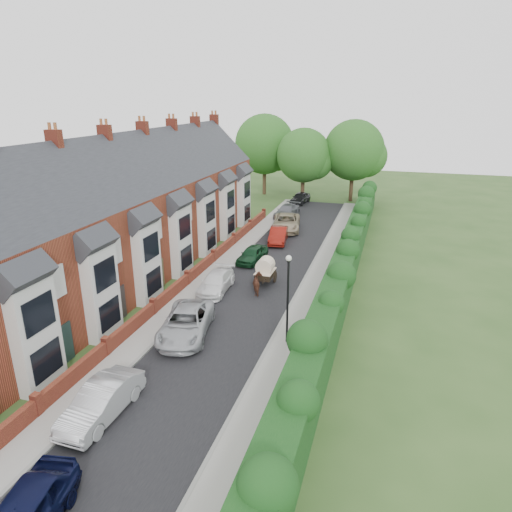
{
  "coord_description": "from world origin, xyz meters",
  "views": [
    {
      "loc": [
        8.23,
        -17.74,
        12.9
      ],
      "look_at": [
        -0.65,
        11.5,
        2.2
      ],
      "focal_mm": 32.0,
      "sensor_mm": 36.0,
      "label": 1
    }
  ],
  "objects_px": {
    "car_silver_a": "(101,401)",
    "car_beige": "(286,223)",
    "lamppost": "(288,289)",
    "horse": "(258,284)",
    "car_silver_b": "(186,323)",
    "car_grey": "(287,211)",
    "car_red": "(278,235)",
    "car_white": "(216,282)",
    "car_green": "(252,254)",
    "car_black": "(300,198)",
    "horse_cart": "(265,269)"
  },
  "relations": [
    {
      "from": "car_green",
      "to": "car_silver_b",
      "type": "bearing_deg",
      "value": -82.72
    },
    {
      "from": "lamppost",
      "to": "car_grey",
      "type": "xyz_separation_m",
      "value": [
        -6.4,
        27.29,
        -2.6
      ]
    },
    {
      "from": "car_grey",
      "to": "horse",
      "type": "bearing_deg",
      "value": -75.78
    },
    {
      "from": "lamppost",
      "to": "horse",
      "type": "xyz_separation_m",
      "value": [
        -3.44,
        6.02,
        -2.6
      ]
    },
    {
      "from": "car_silver_b",
      "to": "horse",
      "type": "relative_size",
      "value": 3.34
    },
    {
      "from": "car_grey",
      "to": "horse",
      "type": "height_order",
      "value": "same"
    },
    {
      "from": "car_silver_a",
      "to": "car_green",
      "type": "xyz_separation_m",
      "value": [
        0.38,
        20.21,
        -0.08
      ]
    },
    {
      "from": "car_grey",
      "to": "car_silver_b",
      "type": "bearing_deg",
      "value": -82.28
    },
    {
      "from": "car_red",
      "to": "car_green",
      "type": "bearing_deg",
      "value": -105.57
    },
    {
      "from": "car_white",
      "to": "car_red",
      "type": "xyz_separation_m",
      "value": [
        1.4,
        12.19,
        0.06
      ]
    },
    {
      "from": "car_green",
      "to": "horse",
      "type": "relative_size",
      "value": 2.35
    },
    {
      "from": "lamppost",
      "to": "car_white",
      "type": "bearing_deg",
      "value": 138.78
    },
    {
      "from": "car_white",
      "to": "car_black",
      "type": "relative_size",
      "value": 1.07
    },
    {
      "from": "car_green",
      "to": "horse_cart",
      "type": "height_order",
      "value": "horse_cart"
    },
    {
      "from": "car_silver_a",
      "to": "horse_cart",
      "type": "distance_m",
      "value": 16.23
    },
    {
      "from": "car_beige",
      "to": "car_black",
      "type": "xyz_separation_m",
      "value": [
        -1.14,
        12.52,
        -0.09
      ]
    },
    {
      "from": "car_silver_a",
      "to": "car_beige",
      "type": "height_order",
      "value": "car_beige"
    },
    {
      "from": "lamppost",
      "to": "car_red",
      "type": "bearing_deg",
      "value": 105.69
    },
    {
      "from": "horse_cart",
      "to": "car_black",
      "type": "bearing_deg",
      "value": 96.31
    },
    {
      "from": "car_green",
      "to": "car_black",
      "type": "height_order",
      "value": "car_black"
    },
    {
      "from": "car_white",
      "to": "car_grey",
      "type": "height_order",
      "value": "car_grey"
    },
    {
      "from": "car_white",
      "to": "car_red",
      "type": "height_order",
      "value": "car_red"
    },
    {
      "from": "car_beige",
      "to": "car_green",
      "type": "bearing_deg",
      "value": -103.05
    },
    {
      "from": "lamppost",
      "to": "horse",
      "type": "relative_size",
      "value": 3.14
    },
    {
      "from": "car_green",
      "to": "car_beige",
      "type": "xyz_separation_m",
      "value": [
        0.48,
        10.07,
        0.14
      ]
    },
    {
      "from": "car_silver_a",
      "to": "car_black",
      "type": "relative_size",
      "value": 1.08
    },
    {
      "from": "lamppost",
      "to": "car_grey",
      "type": "bearing_deg",
      "value": 103.2
    },
    {
      "from": "car_silver_a",
      "to": "car_beige",
      "type": "distance_m",
      "value": 30.29
    },
    {
      "from": "car_green",
      "to": "horse",
      "type": "bearing_deg",
      "value": -61.89
    },
    {
      "from": "car_red",
      "to": "horse",
      "type": "distance_m",
      "value": 11.88
    },
    {
      "from": "car_white",
      "to": "car_green",
      "type": "distance_m",
      "value": 6.44
    },
    {
      "from": "car_beige",
      "to": "horse",
      "type": "xyz_separation_m",
      "value": [
        1.82,
        -16.06,
        -0.11
      ]
    },
    {
      "from": "car_green",
      "to": "horse",
      "type": "xyz_separation_m",
      "value": [
        2.3,
        -5.99,
        0.04
      ]
    },
    {
      "from": "car_red",
      "to": "car_grey",
      "type": "xyz_separation_m",
      "value": [
        -1.4,
        9.49,
        -0.02
      ]
    },
    {
      "from": "car_silver_b",
      "to": "car_grey",
      "type": "relative_size",
      "value": 1.15
    },
    {
      "from": "lamppost",
      "to": "car_silver_b",
      "type": "bearing_deg",
      "value": -172.58
    },
    {
      "from": "car_grey",
      "to": "horse_cart",
      "type": "height_order",
      "value": "horse_cart"
    },
    {
      "from": "lamppost",
      "to": "car_white",
      "type": "distance_m",
      "value": 8.91
    },
    {
      "from": "car_silver_a",
      "to": "car_beige",
      "type": "xyz_separation_m",
      "value": [
        0.85,
        30.28,
        0.06
      ]
    },
    {
      "from": "car_red",
      "to": "horse",
      "type": "bearing_deg",
      "value": -90.8
    },
    {
      "from": "car_silver_b",
      "to": "horse",
      "type": "distance_m",
      "value": 7.13
    },
    {
      "from": "car_black",
      "to": "car_beige",
      "type": "bearing_deg",
      "value": -76.56
    },
    {
      "from": "car_green",
      "to": "car_silver_a",
      "type": "bearing_deg",
      "value": -83.93
    },
    {
      "from": "car_black",
      "to": "horse_cart",
      "type": "height_order",
      "value": "horse_cart"
    },
    {
      "from": "lamppost",
      "to": "car_white",
      "type": "xyz_separation_m",
      "value": [
        -6.4,
        5.61,
        -2.65
      ]
    },
    {
      "from": "lamppost",
      "to": "car_silver_a",
      "type": "distance_m",
      "value": 10.54
    },
    {
      "from": "car_white",
      "to": "horse",
      "type": "height_order",
      "value": "horse"
    },
    {
      "from": "lamppost",
      "to": "horse_cart",
      "type": "height_order",
      "value": "lamppost"
    },
    {
      "from": "car_grey",
      "to": "horse_cart",
      "type": "relative_size",
      "value": 1.7
    },
    {
      "from": "car_green",
      "to": "car_grey",
      "type": "bearing_deg",
      "value": 99.64
    }
  ]
}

